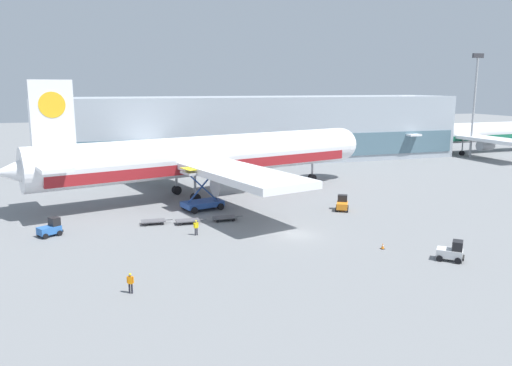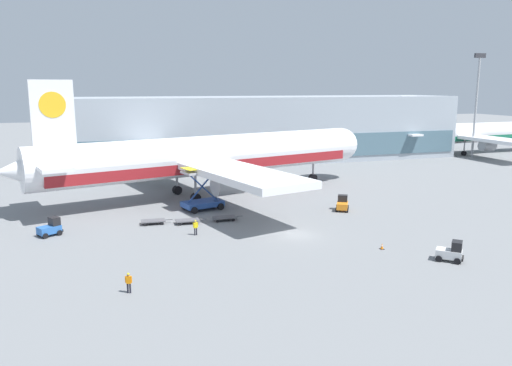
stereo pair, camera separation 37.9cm
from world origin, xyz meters
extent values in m
plane|color=slate|center=(0.00, 0.00, 0.00)|extent=(400.00, 400.00, 0.00)
cube|color=#9EA8B2|center=(13.60, 55.26, 7.00)|extent=(90.00, 18.00, 14.00)
cube|color=slate|center=(13.60, 46.16, 3.85)|extent=(88.20, 0.20, 4.90)
cylinder|color=#9EA0A5|center=(62.38, 44.71, 11.23)|extent=(0.50, 0.50, 22.46)
cube|color=#333338|center=(62.38, 44.71, 22.96)|extent=(2.80, 0.50, 1.00)
cylinder|color=white|center=(-4.37, 23.11, 6.10)|extent=(51.73, 19.04, 5.80)
cube|color=maroon|center=(-4.37, 23.11, 4.79)|extent=(47.68, 17.86, 1.45)
sphere|color=white|center=(20.75, 29.83, 6.10)|extent=(5.68, 5.68, 5.68)
cone|color=white|center=(-29.49, 16.39, 6.10)|extent=(7.59, 6.97, 5.51)
cube|color=white|center=(-25.47, 17.47, 13.00)|extent=(5.14, 1.77, 8.00)
cylinder|color=yellow|center=(-25.47, 17.47, 13.96)|extent=(3.23, 1.36, 3.20)
cube|color=white|center=(-26.47, 17.20, 6.68)|extent=(6.84, 13.49, 0.50)
cube|color=white|center=(-6.88, 22.44, 5.38)|extent=(20.13, 48.44, 0.90)
cylinder|color=#9EA0A5|center=(-4.28, 12.70, 3.58)|extent=(4.78, 3.79, 2.80)
cylinder|color=#9EA0A5|center=(-9.49, 32.18, 3.58)|extent=(4.78, 3.79, 2.80)
cylinder|color=#9EA0A5|center=(14.72, 28.22, 2.65)|extent=(0.36, 0.36, 4.00)
cylinder|color=black|center=(14.72, 28.22, 0.65)|extent=(1.49, 1.21, 1.30)
cylinder|color=#9EA0A5|center=(-7.56, 18.94, 2.65)|extent=(0.36, 0.36, 4.00)
cylinder|color=black|center=(-7.56, 18.94, 0.65)|extent=(1.49, 1.21, 1.30)
cylinder|color=#9EA0A5|center=(-9.22, 25.13, 2.65)|extent=(0.36, 0.36, 4.00)
cylinder|color=black|center=(-9.22, 25.13, 0.65)|extent=(1.49, 1.21, 1.30)
cylinder|color=white|center=(65.94, 50.42, 5.06)|extent=(43.25, 6.29, 4.81)
cube|color=#196B4C|center=(65.94, 50.42, 3.98)|extent=(39.80, 6.08, 1.20)
cone|color=white|center=(44.40, 49.68, 5.06)|extent=(5.44, 4.75, 4.57)
cube|color=white|center=(47.85, 49.80, 10.78)|extent=(4.32, 0.51, 6.63)
cylinder|color=pink|center=(47.85, 49.80, 11.57)|extent=(2.67, 0.55, 2.65)
cube|color=white|center=(46.99, 49.77, 5.54)|extent=(3.35, 10.87, 0.41)
cube|color=white|center=(63.79, 50.35, 4.46)|extent=(8.00, 40.00, 0.75)
cylinder|color=#9EA0A5|center=(64.08, 42.00, 2.96)|extent=(3.56, 2.44, 2.32)
cylinder|color=#9EA0A5|center=(63.50, 58.70, 2.96)|extent=(3.56, 2.44, 2.32)
cylinder|color=#9EA0A5|center=(62.59, 47.65, 2.20)|extent=(0.30, 0.30, 3.32)
cylinder|color=black|center=(62.59, 47.65, 0.54)|extent=(1.10, 0.78, 1.08)
cylinder|color=#9EA0A5|center=(62.41, 52.96, 2.20)|extent=(0.30, 0.30, 3.32)
cylinder|color=black|center=(62.41, 52.96, 0.54)|extent=(1.10, 0.78, 1.08)
cube|color=#284C99|center=(-7.50, 14.56, 0.80)|extent=(5.80, 4.24, 0.70)
cube|color=#B2B2B7|center=(-7.50, 14.56, 5.12)|extent=(5.51, 4.03, 0.30)
cube|color=yellow|center=(-7.50, 14.56, 5.67)|extent=(5.51, 4.03, 0.08)
cube|color=#284C99|center=(-7.50, 14.56, 3.14)|extent=(4.17, 1.26, 4.09)
cube|color=#284C99|center=(-7.50, 14.56, 3.14)|extent=(4.17, 1.26, 4.09)
cylinder|color=black|center=(-6.01, 16.51, 0.45)|extent=(0.96, 0.58, 0.90)
cylinder|color=black|center=(-5.23, 13.61, 0.45)|extent=(0.96, 0.58, 0.90)
cylinder|color=black|center=(-9.77, 15.50, 0.45)|extent=(0.96, 0.58, 0.90)
cylinder|color=black|center=(-9.00, 12.60, 0.45)|extent=(0.96, 0.58, 0.90)
cube|color=#2D66B7|center=(-26.03, 7.89, 0.70)|extent=(2.69, 2.37, 0.80)
cube|color=black|center=(-25.47, 8.22, 1.55)|extent=(1.40, 1.52, 0.90)
cube|color=black|center=(-24.97, 8.51, 0.42)|extent=(0.77, 1.17, 0.24)
cylinder|color=black|center=(-25.69, 8.90, 0.30)|extent=(0.64, 0.51, 0.60)
cylinder|color=black|center=(-24.98, 7.69, 0.30)|extent=(0.64, 0.51, 0.60)
cylinder|color=black|center=(-27.08, 8.08, 0.30)|extent=(0.64, 0.51, 0.60)
cylinder|color=black|center=(-26.37, 6.88, 0.30)|extent=(0.64, 0.51, 0.60)
cube|color=orange|center=(9.97, 8.19, 0.70)|extent=(2.36, 2.69, 0.80)
cube|color=black|center=(10.29, 8.76, 1.55)|extent=(1.52, 1.40, 0.90)
cube|color=black|center=(10.58, 9.26, 0.42)|extent=(1.17, 0.77, 0.24)
cylinder|color=black|center=(9.76, 9.24, 0.30)|extent=(0.51, 0.64, 0.60)
cylinder|color=black|center=(10.98, 8.54, 0.30)|extent=(0.51, 0.64, 0.60)
cylinder|color=black|center=(8.96, 7.84, 0.30)|extent=(0.51, 0.64, 0.60)
cylinder|color=black|center=(10.18, 7.15, 0.30)|extent=(0.51, 0.64, 0.60)
cube|color=silver|center=(10.52, -12.24, 0.70)|extent=(2.64, 2.59, 0.80)
cube|color=black|center=(11.00, -12.69, 1.55)|extent=(1.50, 1.52, 0.90)
cube|color=black|center=(11.42, -13.08, 0.42)|extent=(0.98, 1.03, 0.24)
cylinder|color=black|center=(11.59, -12.28, 0.30)|extent=(0.60, 0.58, 0.60)
cylinder|color=black|center=(10.63, -13.31, 0.30)|extent=(0.60, 0.58, 0.60)
cylinder|color=black|center=(10.41, -11.18, 0.30)|extent=(0.60, 0.58, 0.60)
cylinder|color=black|center=(9.46, -12.21, 0.30)|extent=(0.60, 0.58, 0.60)
cube|color=#56565B|center=(-14.61, 9.18, 0.42)|extent=(2.86, 1.62, 0.12)
cube|color=#56565B|center=(-12.76, 9.10, 0.42)|extent=(0.90, 0.12, 0.08)
cylinder|color=black|center=(-13.61, 9.77, 0.18)|extent=(0.37, 0.16, 0.36)
cylinder|color=black|center=(-13.66, 8.50, 0.18)|extent=(0.37, 0.16, 0.36)
cylinder|color=black|center=(-15.56, 9.86, 0.18)|extent=(0.37, 0.16, 0.36)
cylinder|color=black|center=(-15.62, 8.59, 0.18)|extent=(0.37, 0.16, 0.36)
cube|color=#56565B|center=(-10.67, 8.15, 0.42)|extent=(2.86, 1.62, 0.12)
cube|color=#56565B|center=(-8.82, 8.07, 0.42)|extent=(0.90, 0.12, 0.08)
cylinder|color=black|center=(-9.66, 8.75, 0.18)|extent=(0.37, 0.16, 0.36)
cylinder|color=black|center=(-9.72, 7.47, 0.18)|extent=(0.37, 0.16, 0.36)
cylinder|color=black|center=(-11.62, 8.83, 0.18)|extent=(0.37, 0.16, 0.36)
cylinder|color=black|center=(-11.68, 7.56, 0.18)|extent=(0.37, 0.16, 0.36)
cube|color=#56565B|center=(-6.11, 8.14, 0.42)|extent=(2.86, 1.62, 0.12)
cube|color=#56565B|center=(-4.26, 8.06, 0.42)|extent=(0.90, 0.12, 0.08)
cylinder|color=black|center=(-5.10, 8.74, 0.18)|extent=(0.37, 0.16, 0.36)
cylinder|color=black|center=(-5.16, 7.46, 0.18)|extent=(0.37, 0.16, 0.36)
cylinder|color=black|center=(-7.06, 8.82, 0.18)|extent=(0.37, 0.16, 0.36)
cylinder|color=black|center=(-7.12, 7.55, 0.18)|extent=(0.37, 0.16, 0.36)
cylinder|color=black|center=(-10.73, 3.19, 0.41)|extent=(0.14, 0.14, 0.83)
cylinder|color=black|center=(-10.53, 3.21, 0.41)|extent=(0.14, 0.14, 0.83)
cube|color=yellow|center=(-10.63, 3.20, 1.14)|extent=(0.38, 0.25, 0.62)
cylinder|color=yellow|center=(-10.87, 3.18, 1.17)|extent=(0.09, 0.09, 0.56)
cylinder|color=yellow|center=(-10.39, 3.22, 1.17)|extent=(0.09, 0.09, 0.56)
sphere|color=tan|center=(-10.63, 3.20, 1.56)|extent=(0.22, 0.22, 0.22)
sphere|color=yellow|center=(-10.63, 3.20, 1.62)|extent=(0.21, 0.21, 0.21)
cylinder|color=black|center=(-18.80, -10.70, 0.41)|extent=(0.14, 0.14, 0.81)
cylinder|color=black|center=(-18.61, -10.78, 0.41)|extent=(0.14, 0.14, 0.81)
cube|color=orange|center=(-18.70, -10.74, 1.11)|extent=(0.42, 0.34, 0.61)
cylinder|color=orange|center=(-18.93, -10.65, 1.14)|extent=(0.09, 0.09, 0.55)
cylinder|color=orange|center=(-18.48, -10.83, 1.14)|extent=(0.09, 0.09, 0.55)
sphere|color=#846047|center=(-18.70, -10.74, 1.53)|extent=(0.22, 0.22, 0.22)
sphere|color=yellow|center=(-18.70, -10.74, 1.59)|extent=(0.21, 0.21, 0.21)
cube|color=black|center=(6.39, -7.34, 0.02)|extent=(0.40, 0.40, 0.04)
cone|color=orange|center=(6.39, -7.34, 0.33)|extent=(0.32, 0.32, 0.57)
cylinder|color=white|center=(6.39, -7.34, 0.35)|extent=(0.19, 0.19, 0.08)
camera|label=1|loc=(-20.82, -49.24, 16.17)|focal=35.00mm
camera|label=2|loc=(-20.46, -49.36, 16.17)|focal=35.00mm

